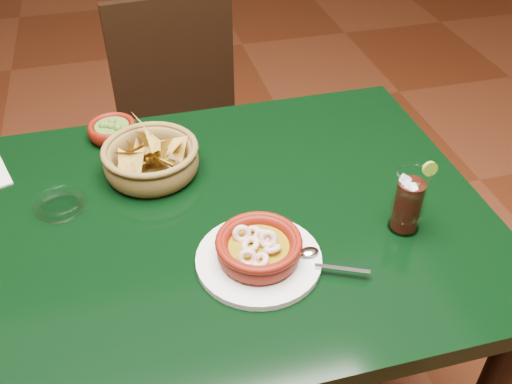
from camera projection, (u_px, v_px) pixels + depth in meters
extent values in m
cube|color=black|center=(184.00, 229.00, 1.12)|extent=(1.20, 0.80, 0.04)
cylinder|color=black|center=(354.00, 215.00, 1.71)|extent=(0.06, 0.06, 0.71)
cube|color=black|center=(194.00, 157.00, 1.80)|extent=(0.45, 0.45, 0.04)
cylinder|color=black|center=(159.00, 257.00, 1.77)|extent=(0.04, 0.04, 0.44)
cylinder|color=black|center=(265.00, 230.00, 1.86)|extent=(0.04, 0.04, 0.44)
cylinder|color=black|center=(137.00, 190.00, 2.02)|extent=(0.04, 0.04, 0.44)
cylinder|color=black|center=(231.00, 169.00, 2.12)|extent=(0.04, 0.04, 0.44)
cube|color=black|center=(173.00, 63.00, 1.79)|extent=(0.39, 0.07, 0.43)
cylinder|color=silver|center=(259.00, 259.00, 1.02)|extent=(0.23, 0.23, 0.01)
cylinder|color=#550D05|center=(259.00, 255.00, 1.01)|extent=(0.13, 0.13, 0.01)
torus|color=#550D05|center=(259.00, 249.00, 1.00)|extent=(0.17, 0.17, 0.04)
torus|color=#550D05|center=(259.00, 241.00, 0.99)|extent=(0.15, 0.15, 0.01)
cylinder|color=#765A09|center=(259.00, 247.00, 1.00)|extent=(0.11, 0.11, 0.01)
torus|color=beige|center=(268.00, 239.00, 0.99)|extent=(0.04, 0.04, 0.04)
torus|color=beige|center=(262.00, 238.00, 1.00)|extent=(0.04, 0.05, 0.04)
torus|color=beige|center=(252.00, 234.00, 1.01)|extent=(0.04, 0.05, 0.03)
torus|color=beige|center=(242.00, 234.00, 1.00)|extent=(0.04, 0.03, 0.04)
torus|color=beige|center=(250.00, 245.00, 0.99)|extent=(0.05, 0.05, 0.03)
torus|color=beige|center=(248.00, 258.00, 0.96)|extent=(0.05, 0.03, 0.04)
torus|color=beige|center=(260.00, 261.00, 0.96)|extent=(0.04, 0.05, 0.03)
torus|color=beige|center=(272.00, 249.00, 0.98)|extent=(0.04, 0.04, 0.03)
cube|color=silver|center=(342.00, 269.00, 0.99)|extent=(0.09, 0.05, 0.00)
ellipsoid|color=silver|center=(309.00, 252.00, 1.01)|extent=(0.04, 0.02, 0.01)
cylinder|color=brown|center=(153.00, 171.00, 1.22)|extent=(0.17, 0.17, 0.01)
torus|color=brown|center=(151.00, 160.00, 1.20)|extent=(0.23, 0.23, 0.06)
torus|color=brown|center=(150.00, 149.00, 1.18)|extent=(0.20, 0.20, 0.01)
cone|color=#B38A2E|center=(128.00, 163.00, 1.16)|extent=(0.10, 0.07, 0.07)
cone|color=#B38A2E|center=(151.00, 151.00, 1.18)|extent=(0.08, 0.06, 0.08)
cone|color=#B38A2E|center=(144.00, 148.00, 1.18)|extent=(0.07, 0.10, 0.08)
cone|color=#B38A2E|center=(148.00, 142.00, 1.17)|extent=(0.04, 0.09, 0.09)
cone|color=#B38A2E|center=(139.00, 147.00, 1.19)|extent=(0.09, 0.06, 0.08)
cone|color=#B38A2E|center=(155.00, 150.00, 1.19)|extent=(0.07, 0.08, 0.06)
cone|color=#B38A2E|center=(128.00, 153.00, 1.17)|extent=(0.10, 0.07, 0.08)
cone|color=#B38A2E|center=(153.00, 157.00, 1.21)|extent=(0.08, 0.07, 0.09)
cone|color=#B38A2E|center=(155.00, 142.00, 1.16)|extent=(0.08, 0.10, 0.08)
cone|color=#B38A2E|center=(177.00, 146.00, 1.19)|extent=(0.09, 0.07, 0.08)
cone|color=#B38A2E|center=(166.00, 159.00, 1.19)|extent=(0.08, 0.10, 0.07)
cone|color=#B38A2E|center=(158.00, 152.00, 1.23)|extent=(0.09, 0.09, 0.06)
cone|color=#B38A2E|center=(139.00, 154.00, 1.21)|extent=(0.05, 0.09, 0.10)
cone|color=#B38A2E|center=(149.00, 137.00, 1.19)|extent=(0.07, 0.08, 0.09)
cone|color=#B38A2E|center=(166.00, 163.00, 1.18)|extent=(0.09, 0.07, 0.08)
cone|color=#B38A2E|center=(142.00, 124.00, 1.21)|extent=(0.05, 0.10, 0.09)
cone|color=#B38A2E|center=(165.00, 147.00, 1.17)|extent=(0.06, 0.09, 0.10)
cone|color=#B38A2E|center=(137.00, 151.00, 1.23)|extent=(0.08, 0.06, 0.09)
cone|color=#B38A2E|center=(176.00, 146.00, 1.19)|extent=(0.08, 0.09, 0.07)
cone|color=#B38A2E|center=(134.00, 161.00, 1.16)|extent=(0.10, 0.07, 0.08)
cylinder|color=#550D05|center=(114.00, 136.00, 1.33)|extent=(0.10, 0.10, 0.01)
torus|color=#550D05|center=(112.00, 130.00, 1.32)|extent=(0.13, 0.13, 0.04)
cylinder|color=#325217|center=(112.00, 127.00, 1.31)|extent=(0.08, 0.08, 0.01)
sphere|color=#325217|center=(111.00, 126.00, 1.30)|extent=(0.02, 0.02, 0.02)
sphere|color=#325217|center=(118.00, 128.00, 1.30)|extent=(0.02, 0.02, 0.02)
sphere|color=#325217|center=(107.00, 125.00, 1.31)|extent=(0.02, 0.02, 0.02)
sphere|color=#325217|center=(103.00, 125.00, 1.31)|extent=(0.02, 0.02, 0.02)
sphere|color=#325217|center=(112.00, 122.00, 1.32)|extent=(0.02, 0.02, 0.02)
cylinder|color=white|center=(403.00, 226.00, 1.09)|extent=(0.06, 0.06, 0.01)
torus|color=white|center=(409.00, 201.00, 1.05)|extent=(0.13, 0.13, 0.07)
cylinder|color=black|center=(408.00, 205.00, 1.06)|extent=(0.05, 0.05, 0.10)
cube|color=silver|center=(409.00, 189.00, 1.02)|extent=(0.03, 0.02, 0.03)
cube|color=silver|center=(405.00, 180.00, 1.03)|extent=(0.02, 0.02, 0.02)
cube|color=silver|center=(410.00, 188.00, 1.02)|extent=(0.02, 0.02, 0.02)
cube|color=silver|center=(406.00, 184.00, 1.03)|extent=(0.03, 0.02, 0.02)
cube|color=silver|center=(412.00, 189.00, 1.02)|extent=(0.02, 0.02, 0.02)
torus|color=white|center=(415.00, 174.00, 1.01)|extent=(0.06, 0.06, 0.00)
cylinder|color=olive|center=(430.00, 169.00, 1.01)|extent=(0.03, 0.01, 0.03)
cylinder|color=white|center=(61.00, 207.00, 1.13)|extent=(0.09, 0.09, 0.01)
torus|color=white|center=(60.00, 203.00, 1.12)|extent=(0.11, 0.11, 0.03)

